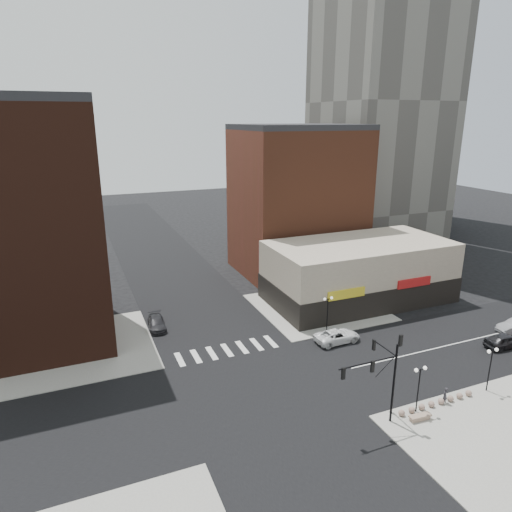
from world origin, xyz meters
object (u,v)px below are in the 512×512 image
street_lamp_se_a (420,378)px  dark_sedan_north (157,323)px  white_suv (337,336)px  stone_bench (420,417)px  traffic_signal (382,368)px  pedestrian (445,395)px  street_lamp_ne (328,305)px  street_lamp_se_b (491,359)px  dark_sedan_east (505,341)px

street_lamp_se_a → dark_sedan_north: street_lamp_se_a is taller
white_suv → stone_bench: size_ratio=2.65×
traffic_signal → dark_sedan_north: traffic_signal is taller
dark_sedan_north → stone_bench: size_ratio=2.36×
traffic_signal → pedestrian: size_ratio=5.16×
white_suv → dark_sedan_north: size_ratio=1.12×
street_lamp_se_a → street_lamp_ne: 16.03m
street_lamp_se_a → street_lamp_se_b: size_ratio=1.00×
street_lamp_se_b → dark_sedan_north: size_ratio=0.91×
street_lamp_se_b → stone_bench: 9.02m
dark_sedan_east → pedestrian: pedestrian is taller
street_lamp_se_b → dark_sedan_east: 10.56m
traffic_signal → pedestrian: (6.83, -0.17, -4.09)m
dark_sedan_east → pedestrian: bearing=117.3°
traffic_signal → street_lamp_se_a: (3.76, -0.17, -1.67)m
white_suv → dark_sedan_north: 20.84m
street_lamp_se_a → dark_sedan_east: bearing=17.9°
street_lamp_ne → dark_sedan_east: bearing=-34.0°
street_lamp_se_b → dark_sedan_east: street_lamp_se_b is taller
white_suv → street_lamp_ne: bearing=-7.4°
pedestrian → traffic_signal: bearing=-21.6°
pedestrian → stone_bench: pedestrian is taller
street_lamp_ne → traffic_signal: bearing=-106.7°
street_lamp_ne → dark_sedan_north: (-17.95, 8.43, -2.63)m
street_lamp_ne → dark_sedan_north: 20.00m
pedestrian → stone_bench: bearing=-4.3°
street_lamp_se_b → dark_sedan_east: bearing=31.7°
street_lamp_se_a → stone_bench: (-0.47, -1.00, -2.93)m
street_lamp_se_a → dark_sedan_east: size_ratio=0.90×
street_lamp_se_b → street_lamp_ne: (-7.00, 16.00, 0.00)m
street_lamp_ne → white_suv: size_ratio=0.81×
street_lamp_se_b → traffic_signal: bearing=179.2°
street_lamp_se_a → pedestrian: (3.06, 0.00, -2.42)m
pedestrian → stone_bench: 3.71m
street_lamp_se_a → dark_sedan_north: (-16.95, 24.43, -2.63)m
white_suv → stone_bench: (-1.19, -14.37, -0.36)m
street_lamp_se_a → dark_sedan_east: street_lamp_se_a is taller
street_lamp_se_a → white_suv: (0.72, 13.37, -2.58)m
street_lamp_ne → pedestrian: 16.31m
pedestrian → white_suv: bearing=-100.2°
street_lamp_se_a → pedestrian: 3.90m
street_lamp_ne → stone_bench: street_lamp_ne is taller
street_lamp_ne → dark_sedan_north: street_lamp_ne is taller
traffic_signal → street_lamp_se_a: size_ratio=1.87×
street_lamp_se_a → street_lamp_ne: size_ratio=1.00×
dark_sedan_east → dark_sedan_north: size_ratio=1.01×
street_lamp_ne → stone_bench: 17.31m
street_lamp_se_b → pedestrian: 5.50m
traffic_signal → street_lamp_ne: bearing=73.3°
street_lamp_se_b → white_suv: 15.44m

